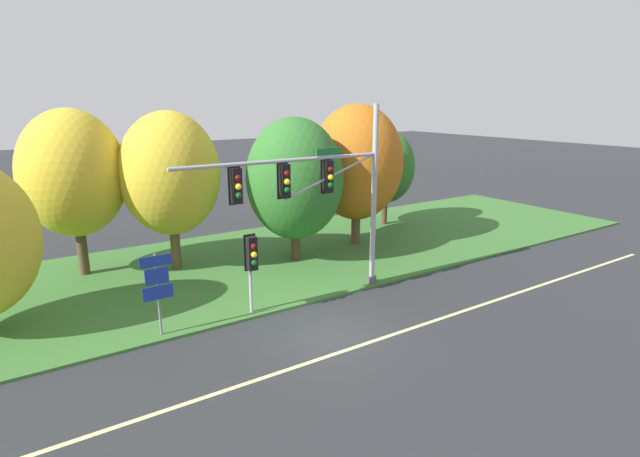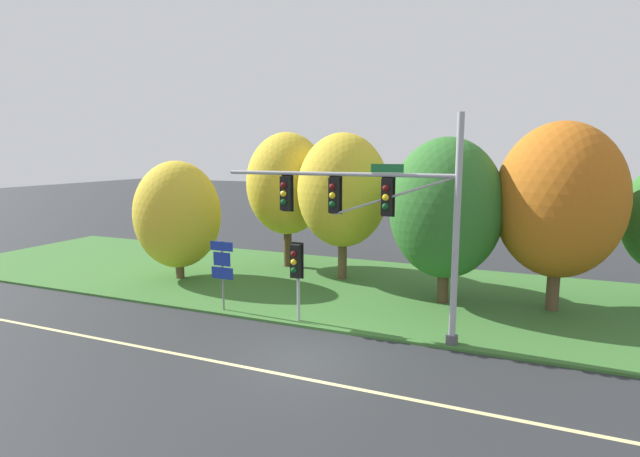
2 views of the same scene
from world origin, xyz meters
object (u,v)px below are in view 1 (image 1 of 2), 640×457
(traffic_signal_mast, at_px, (321,188))
(pedestrian_signal_near_kerb, at_px, (252,258))
(tree_left_of_mast, at_px, (73,174))
(tree_right_far, at_px, (386,167))
(tree_mid_verge, at_px, (295,179))
(tree_tall_centre, at_px, (357,163))
(route_sign_post, at_px, (157,283))
(tree_behind_signpost, at_px, (170,174))

(traffic_signal_mast, xyz_separation_m, pedestrian_signal_near_kerb, (-3.02, -0.07, -2.20))
(tree_left_of_mast, bearing_deg, tree_right_far, -1.00)
(tree_left_of_mast, xyz_separation_m, tree_mid_verge, (8.97, -3.44, -0.56))
(tree_right_far, bearing_deg, tree_tall_centre, -149.26)
(pedestrian_signal_near_kerb, distance_m, tree_left_of_mast, 9.50)
(pedestrian_signal_near_kerb, bearing_deg, route_sign_post, 177.36)
(tree_behind_signpost, height_order, tree_right_far, tree_behind_signpost)
(pedestrian_signal_near_kerb, bearing_deg, tree_mid_verge, 45.46)
(tree_behind_signpost, distance_m, tree_right_far, 13.63)
(tree_tall_centre, xyz_separation_m, tree_right_far, (4.13, 2.46, -0.80))
(traffic_signal_mast, xyz_separation_m, tree_tall_centre, (5.72, 5.23, 0.03))
(tree_mid_verge, bearing_deg, pedestrian_signal_near_kerb, -134.54)
(route_sign_post, bearing_deg, traffic_signal_mast, -0.73)
(pedestrian_signal_near_kerb, xyz_separation_m, route_sign_post, (-3.31, 0.15, -0.33))
(route_sign_post, relative_size, tree_mid_verge, 0.41)
(route_sign_post, xyz_separation_m, tree_right_far, (16.18, 7.61, 1.76))
(tree_left_of_mast, distance_m, tree_right_far, 17.32)
(traffic_signal_mast, relative_size, tree_right_far, 1.47)
(tree_tall_centre, bearing_deg, tree_behind_signpost, 171.81)
(tree_left_of_mast, bearing_deg, traffic_signal_mast, -47.06)
(tree_left_of_mast, bearing_deg, tree_behind_signpost, -20.63)
(tree_mid_verge, height_order, tree_right_far, tree_mid_verge)
(traffic_signal_mast, relative_size, tree_mid_verge, 1.25)
(tree_mid_verge, bearing_deg, tree_behind_signpost, 158.76)
(pedestrian_signal_near_kerb, xyz_separation_m, tree_mid_verge, (4.55, 4.63, 1.81))
(tree_mid_verge, bearing_deg, route_sign_post, -150.37)
(route_sign_post, height_order, tree_behind_signpost, tree_behind_signpost)
(traffic_signal_mast, relative_size, tree_behind_signpost, 1.19)
(tree_behind_signpost, bearing_deg, traffic_signal_mast, -60.62)
(tree_behind_signpost, bearing_deg, tree_right_far, 4.64)
(tree_mid_verge, bearing_deg, tree_tall_centre, 9.24)
(tree_mid_verge, xyz_separation_m, tree_tall_centre, (4.18, 0.68, 0.42))
(tree_behind_signpost, height_order, tree_tall_centre, tree_tall_centre)
(traffic_signal_mast, xyz_separation_m, tree_left_of_mast, (-7.44, 7.99, 0.17))
(pedestrian_signal_near_kerb, distance_m, tree_right_far, 15.10)
(tree_mid_verge, bearing_deg, tree_right_far, 20.67)
(route_sign_post, relative_size, tree_behind_signpost, 0.39)
(tree_left_of_mast, bearing_deg, tree_mid_verge, -20.99)
(tree_left_of_mast, relative_size, tree_behind_signpost, 1.02)
(tree_behind_signpost, bearing_deg, tree_mid_verge, -21.24)
(traffic_signal_mast, height_order, tree_behind_signpost, traffic_signal_mast)
(tree_behind_signpost, relative_size, tree_tall_centre, 0.97)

